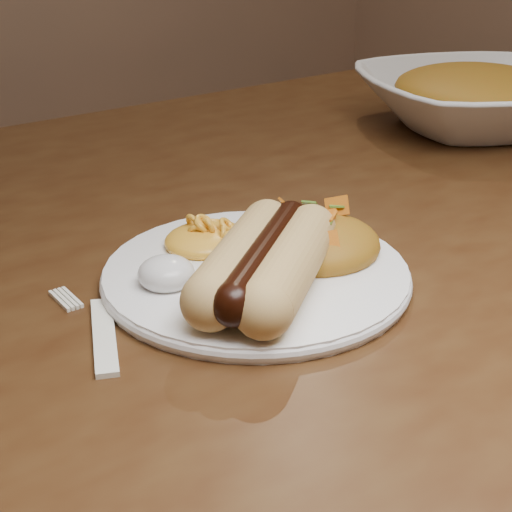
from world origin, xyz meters
TOP-DOWN VIEW (x-y plane):
  - table at (0.00, 0.00)m, footprint 1.60×0.90m
  - plate at (-0.03, -0.09)m, footprint 0.25×0.25m
  - hotdog at (-0.04, -0.12)m, footprint 0.14×0.15m
  - mac_and_cheese at (-0.04, -0.03)m, footprint 0.07×0.07m
  - sour_cream at (-0.10, -0.08)m, footprint 0.05×0.05m
  - taco_salad at (0.03, -0.10)m, footprint 0.10×0.10m
  - fork at (-0.16, -0.10)m, footprint 0.07×0.14m
  - serving_bowl at (0.45, 0.10)m, footprint 0.37×0.37m
  - bowl_filling at (0.45, 0.10)m, footprint 0.25×0.25m

SIDE VIEW (x-z plane):
  - table at x=0.00m, z-range 0.28..1.03m
  - fork at x=-0.16m, z-range 0.75..0.75m
  - plate at x=-0.03m, z-range 0.75..0.76m
  - sour_cream at x=-0.10m, z-range 0.76..0.79m
  - mac_and_cheese at x=-0.04m, z-range 0.76..0.79m
  - taco_salad at x=0.03m, z-range 0.76..0.80m
  - hotdog at x=-0.04m, z-range 0.76..0.80m
  - serving_bowl at x=0.45m, z-range 0.75..0.82m
  - bowl_filling at x=0.45m, z-range 0.77..0.83m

